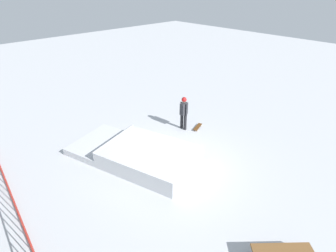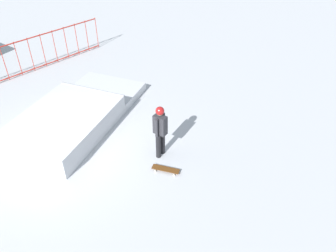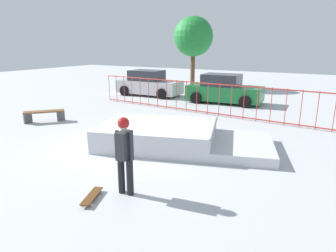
% 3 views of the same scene
% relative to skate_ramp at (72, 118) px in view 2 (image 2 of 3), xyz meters
% --- Properties ---
extents(ground_plane, '(60.00, 60.00, 0.00)m').
position_rel_skate_ramp_xyz_m(ground_plane, '(-1.02, -0.87, -0.32)').
color(ground_plane, '#B7BABF').
extents(skate_ramp, '(5.92, 4.05, 0.74)m').
position_rel_skate_ramp_xyz_m(skate_ramp, '(0.00, 0.00, 0.00)').
color(skate_ramp, silver).
rests_on(skate_ramp, ground).
extents(skater, '(0.44, 0.39, 1.73)m').
position_rel_skate_ramp_xyz_m(skater, '(0.65, -3.29, 0.69)').
color(skater, black).
rests_on(skater, ground).
extents(skateboard, '(0.47, 0.82, 0.09)m').
position_rel_skate_ramp_xyz_m(skateboard, '(0.18, -3.86, -0.24)').
color(skateboard, '#593314').
rests_on(skateboard, ground).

